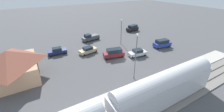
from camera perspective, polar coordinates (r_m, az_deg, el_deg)
ground_plane at (r=33.46m, az=5.06°, el=-1.19°), size 200.00×200.00×0.00m
railway_track at (r=25.36m, az=23.88°, el=-14.02°), size 4.80×70.00×0.30m
platform at (r=27.14m, az=17.30°, el=-9.57°), size 3.20×46.00×0.30m
station_building at (r=31.12m, az=-35.60°, el=-2.82°), size 10.52×8.89×5.63m
pedestrian_on_platform at (r=22.07m, az=5.83°, el=-14.25°), size 0.36×0.36×1.71m
suv_maroon at (r=33.60m, az=0.77°, el=1.24°), size 2.95×5.20×2.22m
sedan_navy at (r=37.77m, az=-21.20°, el=1.90°), size 2.17×4.62×1.74m
sedan_tan at (r=36.22m, az=-9.64°, el=2.37°), size 2.60×4.75×1.74m
pickup_charcoal at (r=44.62m, az=-8.68°, el=7.46°), size 2.89×5.66×2.14m
sedan_silver at (r=34.90m, az=10.24°, el=1.32°), size 2.45×4.71×1.74m
suv_blue at (r=41.51m, az=19.53°, el=4.83°), size 2.67×5.14×2.22m
suv_black at (r=54.12m, az=8.27°, el=11.14°), size 2.88×5.19×2.22m
light_pole_near_platform at (r=24.40m, az=9.67°, el=1.44°), size 0.44×0.44×8.71m
light_pole_lot_center at (r=40.24m, az=3.75°, el=10.84°), size 0.44×0.44×7.17m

